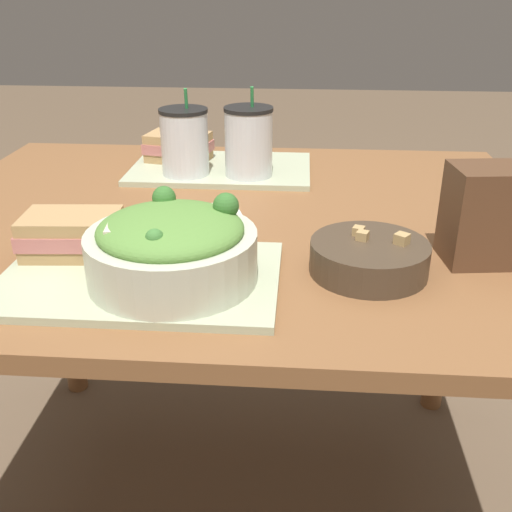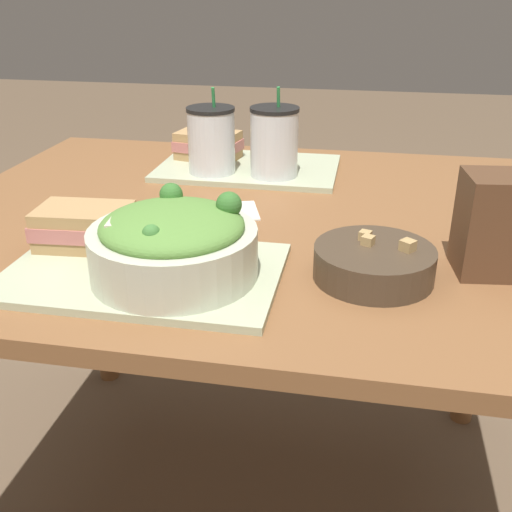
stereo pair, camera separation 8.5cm
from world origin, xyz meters
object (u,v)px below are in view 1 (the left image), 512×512
drink_cup_red (249,144)px  napkin_folded (202,214)px  sandwich_near (72,234)px  sandwich_far (179,147)px  salad_bowl (172,246)px  drink_cup_dark (185,144)px  soup_bowl (369,257)px  chip_bag (497,215)px  baguette_near (119,230)px

drink_cup_red → napkin_folded: drink_cup_red is taller
sandwich_near → sandwich_far: bearing=79.1°
salad_bowl → drink_cup_dark: 0.51m
sandwich_far → drink_cup_dark: 0.12m
drink_cup_dark → sandwich_far: bearing=109.1°
drink_cup_dark → napkin_folded: size_ratio=1.09×
soup_bowl → drink_cup_red: bearing=116.7°
chip_bag → napkin_folded: size_ratio=0.94×
sandwich_near → drink_cup_red: size_ratio=0.83×
sandwich_near → sandwich_far: (0.06, 0.53, -0.00)m
soup_bowl → sandwich_far: (-0.40, 0.54, 0.02)m
salad_bowl → sandwich_far: salad_bowl is taller
sandwich_far → baguette_near: bearing=-78.7°
salad_bowl → sandwich_near: salad_bowl is taller
soup_bowl → sandwich_near: 0.46m
sandwich_far → napkin_folded: 0.34m
soup_bowl → sandwich_near: (-0.46, 0.01, 0.02)m
salad_bowl → soup_bowl: salad_bowl is taller
baguette_near → salad_bowl: bearing=-150.7°
sandwich_near → drink_cup_red: drink_cup_red is taller
sandwich_far → napkin_folded: sandwich_far is taller
sandwich_far → drink_cup_red: (0.18, -0.10, 0.04)m
salad_bowl → chip_bag: chip_bag is taller
sandwich_near → napkin_folded: size_ratio=0.93×
napkin_folded → chip_bag: bearing=-18.4°
sandwich_far → drink_cup_dark: (0.04, -0.10, 0.04)m
chip_bag → soup_bowl: bearing=-169.7°
sandwich_far → chip_bag: size_ratio=1.01×
baguette_near → sandwich_far: bearing=-16.0°
salad_bowl → napkin_folded: bearing=91.2°
salad_bowl → chip_bag: 0.50m
drink_cup_dark → drink_cup_red: drink_cup_red is taller
baguette_near → chip_bag: chip_bag is taller
soup_bowl → sandwich_near: size_ratio=1.12×
soup_bowl → sandwich_far: size_ratio=1.10×
salad_bowl → soup_bowl: 0.29m
drink_cup_red → sandwich_far: bearing=149.2°
sandwich_far → napkin_folded: (0.11, -0.32, -0.04)m
soup_bowl → sandwich_near: sandwich_near is taller
drink_cup_red → chip_bag: drink_cup_red is taller
drink_cup_red → napkin_folded: (-0.07, -0.22, -0.08)m
baguette_near → drink_cup_dark: drink_cup_dark is taller
sandwich_far → drink_cup_red: 0.21m
drink_cup_dark → chip_bag: 0.67m
baguette_near → drink_cup_red: bearing=-39.9°
sandwich_near → baguette_near: size_ratio=1.05×
chip_bag → baguette_near: bearing=174.9°
sandwich_near → drink_cup_dark: size_ratio=0.86×
napkin_folded → baguette_near: bearing=-120.1°
soup_bowl → sandwich_far: bearing=126.1°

